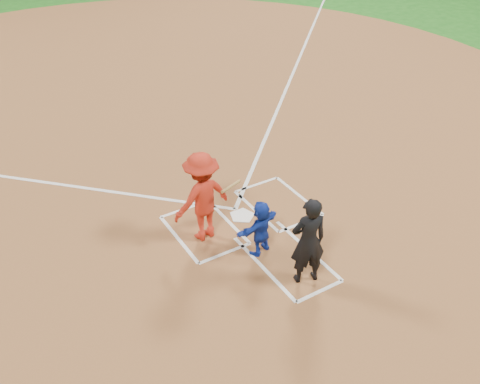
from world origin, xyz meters
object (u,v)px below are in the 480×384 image
umpire (308,241)px  batter_at_plate (202,197)px  catcher (261,228)px  home_plate (242,216)px

umpire → batter_at_plate: size_ratio=0.93×
catcher → umpire: size_ratio=0.65×
home_plate → batter_at_plate: bearing=9.0°
umpire → batter_at_plate: bearing=-49.7°
catcher → umpire: bearing=89.1°
batter_at_plate → home_plate: bearing=9.0°
batter_at_plate → umpire: bearing=-64.8°
home_plate → catcher: catcher is taller
umpire → batter_at_plate: (-1.04, 2.20, 0.07)m
home_plate → catcher: bearing=75.5°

